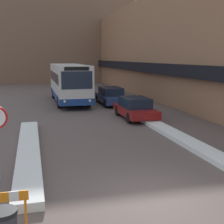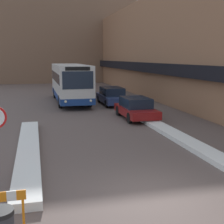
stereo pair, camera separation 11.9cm
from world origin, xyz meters
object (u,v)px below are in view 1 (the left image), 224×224
at_px(parked_car_front, 135,108).
at_px(construction_barricade, 4,203).
at_px(parked_car_middle, 111,96).
at_px(city_bus, 69,82).

bearing_deg(parked_car_front, construction_barricade, -120.97).
relative_size(parked_car_middle, construction_barricade, 4.43).
xyz_separation_m(parked_car_front, parked_car_middle, (0.00, 6.51, 0.02)).
relative_size(city_bus, parked_car_front, 2.38).
bearing_deg(parked_car_middle, city_bus, 146.61).
relative_size(city_bus, parked_car_middle, 2.12).
distance_m(parked_car_middle, construction_barricade, 20.02).
height_order(city_bus, parked_car_front, city_bus).
bearing_deg(construction_barricade, city_bus, 79.24).
bearing_deg(parked_car_middle, construction_barricade, -111.34).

